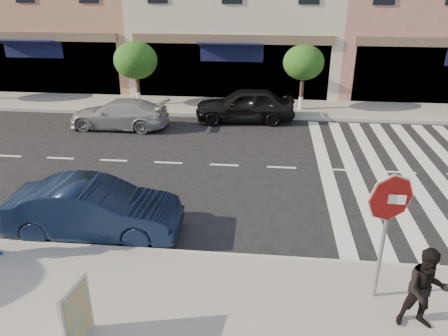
# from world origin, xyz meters

# --- Properties ---
(ground) EXTENTS (120.00, 120.00, 0.00)m
(ground) POSITION_xyz_m (0.00, 0.00, 0.00)
(ground) COLOR black
(ground) RESTS_ON ground
(sidewalk_near) EXTENTS (60.00, 4.50, 0.15)m
(sidewalk_near) POSITION_xyz_m (0.00, -3.75, 0.07)
(sidewalk_near) COLOR gray
(sidewalk_near) RESTS_ON ground
(sidewalk_far) EXTENTS (60.00, 3.00, 0.15)m
(sidewalk_far) POSITION_xyz_m (0.00, 11.00, 0.07)
(sidewalk_far) COLOR gray
(sidewalk_far) RESTS_ON ground
(street_tree_wb) EXTENTS (2.10, 2.10, 3.06)m
(street_tree_wb) POSITION_xyz_m (-5.00, 10.80, 2.31)
(street_tree_wb) COLOR #473323
(street_tree_wb) RESTS_ON sidewalk_far
(street_tree_c) EXTENTS (1.90, 1.90, 3.04)m
(street_tree_c) POSITION_xyz_m (3.00, 10.80, 2.36)
(street_tree_c) COLOR #473323
(street_tree_c) RESTS_ON sidewalk_far
(stop_sign) EXTENTS (0.97, 0.12, 2.73)m
(stop_sign) POSITION_xyz_m (3.74, -2.62, 2.12)
(stop_sign) COLOR gray
(stop_sign) RESTS_ON sidewalk_near
(walker) EXTENTS (0.81, 0.63, 1.66)m
(walker) POSITION_xyz_m (4.38, -3.38, 0.98)
(walker) COLOR black
(walker) RESTS_ON sidewalk_near
(poster_board) EXTENTS (0.33, 0.84, 1.28)m
(poster_board) POSITION_xyz_m (-1.67, -4.43, 0.77)
(poster_board) COLOR beige
(poster_board) RESTS_ON sidewalk_near
(car_near_mid) EXTENTS (4.37, 1.59, 1.43)m
(car_near_mid) POSITION_xyz_m (-2.82, -0.71, 0.72)
(car_near_mid) COLOR black
(car_near_mid) RESTS_ON ground
(car_far_left) EXTENTS (4.27, 1.81, 1.23)m
(car_far_left) POSITION_xyz_m (-4.94, 7.60, 0.61)
(car_far_left) COLOR #95959A
(car_far_left) RESTS_ON ground
(car_far_mid) EXTENTS (4.56, 2.17, 1.50)m
(car_far_mid) POSITION_xyz_m (0.40, 9.10, 0.75)
(car_far_mid) COLOR black
(car_far_mid) RESTS_ON ground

